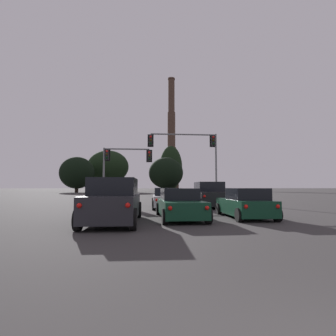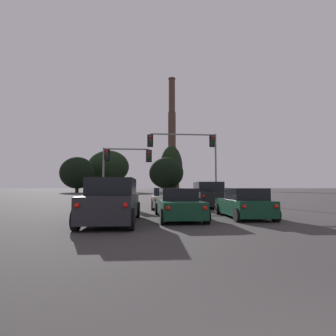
# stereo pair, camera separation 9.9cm
# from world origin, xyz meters

# --- Properties ---
(sedan_center_lane_front) EXTENTS (2.07, 4.74, 1.43)m
(sedan_center_lane_front) POSITION_xyz_m (-0.25, 17.72, 0.67)
(sedan_center_lane_front) COLOR silver
(sedan_center_lane_front) RESTS_ON ground_plane
(suv_right_lane_front) EXTENTS (2.28, 4.97, 1.86)m
(suv_right_lane_front) POSITION_xyz_m (2.97, 17.95, 0.90)
(suv_right_lane_front) COLOR black
(suv_right_lane_front) RESTS_ON ground_plane
(hatchback_right_lane_second) EXTENTS (1.94, 4.12, 1.44)m
(hatchback_right_lane_second) POSITION_xyz_m (3.13, 11.31, 0.66)
(hatchback_right_lane_second) COLOR #0F3823
(hatchback_right_lane_second) RESTS_ON ground_plane
(suv_left_lane_second) EXTENTS (2.20, 4.94, 1.86)m
(suv_left_lane_second) POSITION_xyz_m (-3.01, 10.02, 0.90)
(suv_left_lane_second) COLOR #232328
(suv_left_lane_second) RESTS_ON ground_plane
(sedan_center_lane_second) EXTENTS (2.07, 4.74, 1.43)m
(sedan_center_lane_second) POSITION_xyz_m (-0.09, 11.28, 0.67)
(sedan_center_lane_second) COLOR #0F3823
(sedan_center_lane_second) RESTS_ON ground_plane
(traffic_light_overhead_right) EXTENTS (6.98, 0.50, 6.78)m
(traffic_light_overhead_right) POSITION_xyz_m (3.03, 24.17, 5.23)
(traffic_light_overhead_right) COLOR slate
(traffic_light_overhead_right) RESTS_ON ground_plane
(traffic_light_overhead_left) EXTENTS (4.90, 0.50, 5.32)m
(traffic_light_overhead_left) POSITION_xyz_m (-4.16, 24.65, 4.05)
(traffic_light_overhead_left) COLOR slate
(traffic_light_overhead_left) RESTS_ON ground_plane
(smokestack) EXTENTS (8.17, 8.17, 64.04)m
(smokestack) POSITION_xyz_m (12.75, 144.90, 25.03)
(smokestack) COLOR #3C2B22
(smokestack) RESTS_ON ground_plane
(treeline_right_mid) EXTENTS (9.29, 8.36, 9.72)m
(treeline_right_mid) POSITION_xyz_m (-20.36, 71.89, 5.36)
(treeline_right_mid) COLOR black
(treeline_right_mid) RESTS_ON ground_plane
(treeline_center_right) EXTENTS (12.64, 11.38, 12.85)m
(treeline_center_right) POSITION_xyz_m (-13.34, 81.11, 7.72)
(treeline_center_right) COLOR black
(treeline_center_right) RESTS_ON ground_plane
(treeline_far_right) EXTENTS (10.17, 9.15, 10.20)m
(treeline_far_right) POSITION_xyz_m (4.28, 75.81, 5.62)
(treeline_far_right) COLOR black
(treeline_far_right) RESTS_ON ground_plane
(treeline_far_left) EXTENTS (7.23, 6.51, 14.68)m
(treeline_far_left) POSITION_xyz_m (6.34, 81.93, 7.67)
(treeline_far_left) COLOR black
(treeline_far_left) RESTS_ON ground_plane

